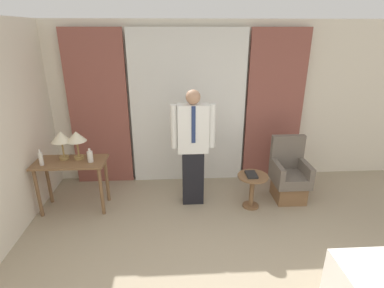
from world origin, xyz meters
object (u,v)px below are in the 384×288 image
(desk, at_px, (71,170))
(bottle_near_edge, at_px, (90,156))
(book, at_px, (251,175))
(side_table, at_px, (252,186))
(bottle_by_lamp, at_px, (41,159))
(armchair, at_px, (289,177))
(table_lamp_right, at_px, (76,138))
(person, at_px, (193,144))
(table_lamp_left, at_px, (61,138))

(desk, height_order, bottle_near_edge, bottle_near_edge)
(desk, xyz_separation_m, book, (2.63, -0.12, -0.09))
(side_table, bearing_deg, book, 173.82)
(bottle_by_lamp, xyz_separation_m, armchair, (3.64, 0.22, -0.51))
(desk, distance_m, side_table, 2.67)
(armchair, bearing_deg, side_table, -160.47)
(desk, relative_size, table_lamp_right, 2.41)
(table_lamp_right, relative_size, book, 1.77)
(bottle_near_edge, bearing_deg, side_table, -1.96)
(side_table, bearing_deg, desk, 177.44)
(book, bearing_deg, desk, 177.47)
(person, xyz_separation_m, armchair, (1.52, 0.04, -0.60))
(person, relative_size, armchair, 1.78)
(bottle_near_edge, height_order, person, person)
(table_lamp_left, relative_size, armchair, 0.42)
(bottle_near_edge, xyz_separation_m, book, (2.32, -0.08, -0.32))
(table_lamp_left, xyz_separation_m, armchair, (3.40, 0.02, -0.73))
(bottle_by_lamp, height_order, armchair, bottle_by_lamp)
(table_lamp_right, height_order, bottle_by_lamp, table_lamp_right)
(table_lamp_right, distance_m, bottle_near_edge, 0.33)
(table_lamp_left, bearing_deg, person, -0.72)
(table_lamp_left, height_order, bottle_by_lamp, table_lamp_left)
(bottle_near_edge, bearing_deg, person, 4.03)
(desk, bearing_deg, armchair, 1.91)
(desk, xyz_separation_m, table_lamp_left, (-0.11, 0.09, 0.47))
(bottle_by_lamp, xyz_separation_m, side_table, (2.99, -0.01, -0.51))
(bottle_by_lamp, bearing_deg, book, -0.06)
(side_table, bearing_deg, bottle_by_lamp, 179.89)
(bottle_by_lamp, bearing_deg, table_lamp_left, 40.42)
(table_lamp_right, bearing_deg, bottle_by_lamp, -155.84)
(bottle_by_lamp, bearing_deg, bottle_near_edge, 6.60)
(bottle_by_lamp, bearing_deg, person, 4.82)
(book, bearing_deg, armchair, 18.67)
(person, height_order, armchair, person)
(table_lamp_left, distance_m, book, 2.80)
(person, distance_m, side_table, 1.08)
(table_lamp_right, height_order, bottle_near_edge, table_lamp_right)
(person, bearing_deg, table_lamp_left, 179.28)
(bottle_near_edge, xyz_separation_m, person, (1.47, 0.10, 0.11))
(table_lamp_left, distance_m, person, 1.88)
(bottle_by_lamp, bearing_deg, table_lamp_right, 24.16)
(table_lamp_left, xyz_separation_m, table_lamp_right, (0.21, 0.00, 0.00))
(table_lamp_right, xyz_separation_m, bottle_by_lamp, (-0.45, -0.20, -0.22))
(person, xyz_separation_m, side_table, (0.88, -0.18, -0.61))
(bottle_by_lamp, distance_m, person, 2.13)
(bottle_near_edge, xyz_separation_m, bottle_by_lamp, (-0.65, -0.07, 0.01))
(desk, bearing_deg, book, -2.53)
(table_lamp_right, height_order, side_table, table_lamp_right)
(desk, relative_size, table_lamp_left, 2.41)
(desk, height_order, side_table, desk)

